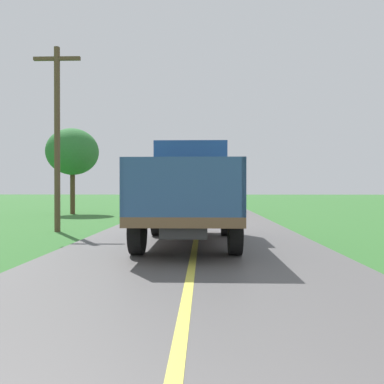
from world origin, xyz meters
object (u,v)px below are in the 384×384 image
(banana_truck_far, at_px, (194,189))
(utility_pole_roadside, at_px, (57,133))
(banana_truck_near, at_px, (190,189))
(roadside_tree_mid_right, at_px, (72,152))

(banana_truck_far, height_order, utility_pole_roadside, utility_pole_roadside)
(banana_truck_near, relative_size, roadside_tree_mid_right, 1.14)
(banana_truck_near, height_order, roadside_tree_mid_right, roadside_tree_mid_right)
(banana_truck_far, bearing_deg, roadside_tree_mid_right, -172.14)
(banana_truck_far, distance_m, utility_pole_roadside, 11.33)
(banana_truck_far, relative_size, utility_pole_roadside, 0.90)
(banana_truck_near, xyz_separation_m, roadside_tree_mid_right, (-7.42, 11.73, 2.21))
(banana_truck_far, bearing_deg, banana_truck_near, -89.00)
(banana_truck_far, relative_size, roadside_tree_mid_right, 1.14)
(banana_truck_near, height_order, utility_pole_roadside, utility_pole_roadside)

